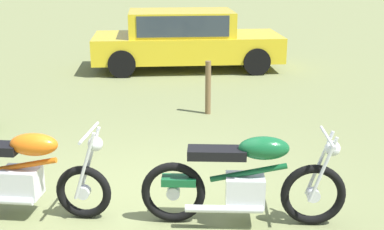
{
  "coord_description": "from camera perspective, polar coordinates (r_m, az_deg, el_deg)",
  "views": [
    {
      "loc": [
        0.92,
        -5.19,
        2.75
      ],
      "look_at": [
        0.56,
        1.43,
        0.68
      ],
      "focal_mm": 48.53,
      "sensor_mm": 36.0,
      "label": 1
    }
  ],
  "objects": [
    {
      "name": "ground_plane",
      "position": [
        5.94,
        -6.27,
        -10.31
      ],
      "size": [
        120.0,
        120.0,
        0.0
      ],
      "primitive_type": "plane",
      "color": "olive"
    },
    {
      "name": "fence_post_wooden",
      "position": [
        9.18,
        1.78,
        3.02
      ],
      "size": [
        0.1,
        0.1,
        0.96
      ],
      "primitive_type": "cylinder",
      "color": "brown",
      "rests_on": "ground"
    },
    {
      "name": "motorcycle_orange",
      "position": [
        5.9,
        -18.27,
        -6.19
      ],
      "size": [
        2.02,
        0.64,
        1.02
      ],
      "rotation": [
        0.0,
        0.0,
        -0.05
      ],
      "color": "black",
      "rests_on": "ground"
    },
    {
      "name": "motorcycle_green",
      "position": [
        5.46,
        5.91,
        -7.2
      ],
      "size": [
        2.14,
        0.64,
        1.02
      ],
      "rotation": [
        0.0,
        0.0,
        0.02
      ],
      "color": "black",
      "rests_on": "ground"
    },
    {
      "name": "car_yellow",
      "position": [
        12.84,
        -0.82,
        8.61
      ],
      "size": [
        4.74,
        2.35,
        1.43
      ],
      "rotation": [
        0.0,
        0.0,
        0.14
      ],
      "color": "gold",
      "rests_on": "ground"
    }
  ]
}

